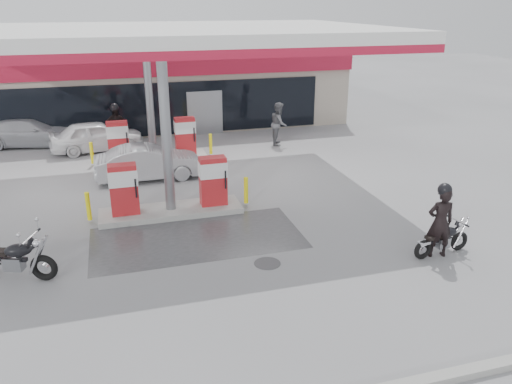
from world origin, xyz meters
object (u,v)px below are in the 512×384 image
parked_motorcycle (13,260)px  parked_car_left (30,132)px  biker_main (440,223)px  hatchback_silver (149,163)px  biker_walking (116,128)px  attendant (279,124)px  main_motorcycle (443,240)px  pump_island_near (170,193)px  sedan_white (97,136)px  pump_island_far (153,144)px

parked_motorcycle → parked_car_left: parked_car_left is taller
biker_main → parked_motorcycle: bearing=0.7°
hatchback_silver → biker_walking: biker_walking is taller
attendant → hatchback_silver: size_ratio=0.50×
main_motorcycle → parked_car_left: 19.07m
pump_island_near → sedan_white: size_ratio=1.26×
biker_main → attendant: 11.84m
parked_motorcycle → parked_car_left: bearing=115.4°
sedan_white → hatchback_silver: (1.94, -4.60, -0.03)m
parked_car_left → pump_island_far: bearing=-117.7°
hatchback_silver → pump_island_near: bearing=-175.4°
pump_island_near → biker_main: 8.09m
parked_motorcycle → biker_walking: 11.56m
parked_motorcycle → biker_walking: biker_walking is taller
biker_main → pump_island_far: bearing=-48.7°
biker_main → parked_motorcycle: 10.82m
hatchback_silver → biker_walking: size_ratio=2.01×
pump_island_far → biker_main: bearing=-59.1°
parked_motorcycle → sedan_white: bearing=100.8°
parked_car_left → biker_walking: biker_walking is taller
pump_island_near → parked_car_left: 11.34m
hatchback_silver → biker_walking: 4.73m
parked_motorcycle → sedan_white: size_ratio=0.53×
main_motorcycle → biker_walking: (-8.09, 13.00, 0.59)m
biker_main → attendant: attendant is taller
main_motorcycle → hatchback_silver: (-7.05, 8.40, 0.25)m
biker_main → sedan_white: 15.73m
biker_main → parked_motorcycle: biker_main is taller
biker_main → main_motorcycle: bearing=-160.8°
main_motorcycle → attendant: (-0.68, 11.80, 0.59)m
parked_motorcycle → sedan_white: sedan_white is taller
parked_car_left → sedan_white: bearing=-111.5°
pump_island_near → sedan_white: (-2.31, 8.20, -0.01)m
biker_main → biker_walking: biker_walking is taller
pump_island_far → parked_motorcycle: (-4.17, -9.01, -0.20)m
pump_island_near → main_motorcycle: 8.23m
pump_island_far → main_motorcycle: (6.68, -10.80, -0.30)m
main_motorcycle → parked_motorcycle: 11.00m
parked_car_left → biker_walking: 4.33m
pump_island_far → biker_walking: size_ratio=2.57×
biker_main → parked_car_left: (-11.83, 14.83, -0.30)m
pump_island_near → attendant: 9.22m
main_motorcycle → attendant: size_ratio=0.90×
parked_car_left → main_motorcycle: bearing=-131.8°
hatchback_silver → parked_car_left: parked_car_left is taller
biker_main → parked_car_left: bearing=-41.0°
biker_walking → main_motorcycle: bearing=-57.2°
pump_island_far → hatchback_silver: (-0.37, -2.40, -0.05)m
pump_island_far → sedan_white: (-2.31, 2.20, -0.01)m
pump_island_near → parked_car_left: size_ratio=1.12×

